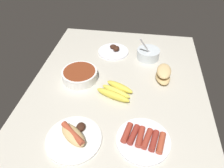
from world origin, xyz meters
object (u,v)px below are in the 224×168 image
(bowl_coleslaw, at_px, (148,53))
(plate_grilled_meat, at_px, (114,51))
(bowl_chili, at_px, (80,75))
(plate_hotdog_assembled, at_px, (74,137))
(banana_bunch, at_px, (116,92))
(bread_stack, at_px, (163,74))
(plate_sausages, at_px, (143,139))

(bowl_coleslaw, height_order, plate_grilled_meat, bowl_coleslaw)
(bowl_chili, bearing_deg, plate_hotdog_assembled, 11.51)
(plate_grilled_meat, bearing_deg, bowl_chili, -26.10)
(bowl_coleslaw, bearing_deg, plate_grilled_meat, -98.46)
(banana_bunch, height_order, plate_grilled_meat, same)
(banana_bunch, relative_size, bowl_chili, 1.02)
(bread_stack, xyz_separation_m, bowl_coleslaw, (-0.19, -0.08, -0.00))
(plate_grilled_meat, bearing_deg, plate_sausages, 18.68)
(plate_sausages, height_order, bowl_coleslaw, bowl_coleslaw)
(banana_bunch, height_order, bowl_chili, bowl_chili)
(plate_sausages, distance_m, bowl_chili, 0.49)
(bowl_chili, bearing_deg, plate_sausages, 46.15)
(bowl_coleslaw, bearing_deg, plate_hotdog_assembled, -24.00)
(banana_bunch, distance_m, bowl_coleslaw, 0.37)
(plate_sausages, bearing_deg, banana_bunch, -149.81)
(bread_stack, distance_m, plate_hotdog_assembled, 0.56)
(plate_sausages, relative_size, bread_stack, 1.56)
(plate_sausages, xyz_separation_m, plate_grilled_meat, (-0.62, -0.21, -0.00))
(banana_bunch, distance_m, plate_grilled_meat, 0.38)
(banana_bunch, bearing_deg, bowl_coleslaw, 156.66)
(plate_sausages, bearing_deg, bowl_chili, -133.85)
(plate_hotdog_assembled, xyz_separation_m, bowl_chili, (-0.37, -0.08, 0.01))
(banana_bunch, relative_size, plate_sausages, 0.87)
(bread_stack, bearing_deg, plate_hotdog_assembled, -39.84)
(plate_sausages, bearing_deg, plate_hotdog_assembled, -82.92)
(plate_sausages, bearing_deg, plate_grilled_meat, -161.32)
(plate_sausages, distance_m, bowl_coleslaw, 0.59)
(plate_hotdog_assembled, bearing_deg, bread_stack, 140.16)
(plate_grilled_meat, bearing_deg, bowl_coleslaw, 81.54)
(plate_hotdog_assembled, bearing_deg, banana_bunch, 155.20)
(plate_grilled_meat, xyz_separation_m, bowl_chili, (0.29, -0.14, 0.02))
(banana_bunch, relative_size, plate_hotdog_assembled, 0.84)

